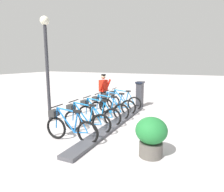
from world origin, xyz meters
name	(u,v)px	position (x,y,z in m)	size (l,w,h in m)	color
ground_plane	(115,125)	(0.00, 0.00, 0.00)	(60.00, 60.00, 0.00)	beige
dock_rail_base	(115,124)	(0.00, 0.00, 0.05)	(0.44, 5.70, 0.10)	#47474C
payment_kiosk	(140,94)	(0.05, -3.19, 0.67)	(0.36, 0.52, 1.28)	#38383D
bike_docked_0	(122,101)	(0.62, -2.24, 0.43)	(1.72, 0.54, 1.02)	black
bike_docked_1	(115,104)	(0.62, -1.43, 0.43)	(1.72, 0.54, 1.02)	black
bike_docked_2	(107,108)	(0.62, -0.61, 0.43)	(1.72, 0.54, 1.02)	black
bike_docked_3	(97,113)	(0.62, 0.20, 0.43)	(1.72, 0.54, 1.02)	black
bike_docked_4	(85,119)	(0.62, 1.02, 0.43)	(1.72, 0.54, 1.02)	black
bike_docked_5	(69,127)	(0.62, 1.84, 0.43)	(1.72, 0.54, 1.02)	black
worker_near_rack	(103,90)	(1.62, -2.26, 0.91)	(0.54, 0.67, 1.66)	white
lamp_post	(46,54)	(2.47, 0.59, 2.53)	(0.32, 0.32, 3.85)	#2D2D33
planter_bush	(151,135)	(-1.71, 1.76, 0.54)	(0.76, 0.76, 0.97)	#59544C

